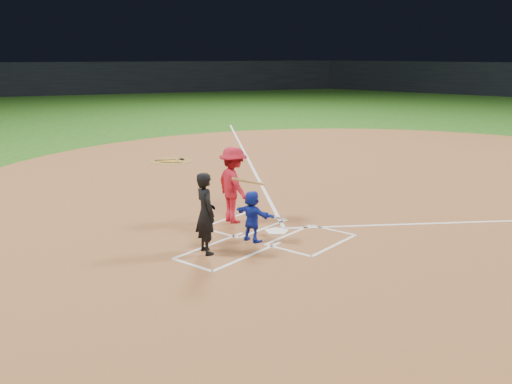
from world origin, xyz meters
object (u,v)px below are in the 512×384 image
Objects in this scene: home_plate at (277,231)px; batter_at_plate at (233,185)px; catcher at (252,216)px; umpire at (206,213)px; on_deck_circle at (171,161)px.

batter_at_plate reaches higher than home_plate.
catcher is 1.61m from batter_at_plate.
home_plate is 0.32× the size of batter_at_plate.
home_plate is 1.61m from batter_at_plate.
catcher is 0.67× the size of umpire.
catcher reaches higher than home_plate.
on_deck_circle is at bearing 147.42° from batter_at_plate.
home_plate is 0.35× the size of umpire.
catcher is 0.62× the size of batter_at_plate.
home_plate is 1.07m from catcher.
catcher is (8.56, -5.51, 0.57)m from on_deck_circle.
umpire is (8.29, -6.71, 0.86)m from on_deck_circle.
on_deck_circle is at bearing -14.05° from umpire.
batter_at_plate is at bearing 1.19° from home_plate.
batter_at_plate is (7.25, -4.64, 0.94)m from on_deck_circle.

